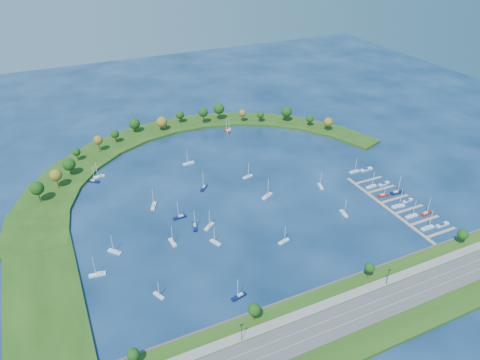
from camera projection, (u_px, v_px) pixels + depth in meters
name	position (u px, v px, depth m)	size (l,w,h in m)	color
ground	(236.00, 190.00, 300.52)	(700.00, 700.00, 0.00)	#072040
south_shoreline	(346.00, 317.00, 204.50)	(420.00, 43.10, 11.60)	#234512
breakwater	(151.00, 171.00, 321.13)	(286.74, 247.64, 2.00)	#234512
breakwater_trees	(176.00, 130.00, 358.53)	(239.37, 91.38, 15.78)	#382314
harbor_tower	(164.00, 126.00, 382.41)	(2.60, 2.60, 3.94)	gray
dock_system	(396.00, 206.00, 283.76)	(24.28, 82.00, 1.60)	gray
moored_boat_0	(99.00, 176.00, 314.64)	(7.22, 4.64, 10.33)	silver
moored_boat_1	(172.00, 242.00, 251.44)	(2.87, 8.19, 11.82)	silver
moored_boat_2	(189.00, 163.00, 331.50)	(8.86, 3.02, 12.81)	silver
moored_boat_3	(321.00, 186.00, 303.48)	(4.26, 7.90, 11.19)	silver
moored_boat_4	(267.00, 196.00, 292.75)	(9.34, 6.49, 13.49)	silver
moored_boat_5	(239.00, 296.00, 215.75)	(8.35, 3.91, 11.84)	#0A1444
moored_boat_6	(115.00, 251.00, 244.36)	(7.06, 7.68, 12.00)	silver
moored_boat_7	(195.00, 226.00, 263.95)	(4.71, 8.84, 12.51)	#0A1444
moored_boat_8	(248.00, 176.00, 314.62)	(8.08, 3.87, 11.46)	silver
moored_boat_9	(204.00, 187.00, 301.73)	(7.47, 8.04, 12.62)	#0A1444
moored_boat_10	(180.00, 217.00, 272.39)	(8.54, 2.93, 12.34)	#0A1444
moored_boat_11	(215.00, 242.00, 251.34)	(4.86, 7.51, 10.75)	silver
moored_boat_12	(159.00, 295.00, 216.29)	(4.52, 6.94, 9.94)	silver
moored_boat_13	(227.00, 130.00, 381.54)	(3.97, 8.79, 12.48)	maroon
moored_boat_14	(97.00, 274.00, 228.86)	(8.80, 3.37, 12.61)	silver
moored_boat_15	(94.00, 181.00, 309.10)	(7.76, 6.81, 11.90)	#0A1444
moored_boat_16	(229.00, 130.00, 382.47)	(6.51, 7.96, 11.94)	silver
moored_boat_17	(344.00, 213.00, 275.88)	(3.29, 7.98, 11.39)	silver
moored_boat_18	(99.00, 176.00, 314.92)	(8.08, 2.70, 11.71)	silver
moored_boat_19	(284.00, 241.00, 252.19)	(7.58, 3.68, 10.73)	silver
moored_boat_20	(154.00, 205.00, 282.94)	(5.94, 8.87, 12.75)	silver
moored_boat_21	(209.00, 226.00, 264.32)	(7.90, 6.73, 12.00)	silver
docked_boat_0	(428.00, 227.00, 262.95)	(8.90, 2.53, 13.06)	silver
docked_boat_1	(442.00, 225.00, 265.77)	(9.13, 2.74, 1.85)	silver
docked_boat_2	(412.00, 216.00, 273.25)	(8.50, 2.51, 12.44)	silver
docked_boat_3	(426.00, 213.00, 275.88)	(8.34, 3.34, 11.92)	maroon
docked_boat_4	(398.00, 206.00, 282.55)	(9.12, 3.71, 13.02)	silver
docked_boat_5	(408.00, 201.00, 288.42)	(8.03, 3.10, 1.60)	silver
docked_boat_6	(383.00, 195.00, 293.63)	(8.03, 3.35, 11.44)	maroon
docked_boat_7	(397.00, 192.00, 296.49)	(9.35, 3.57, 13.40)	#0A1444
docked_boat_8	(371.00, 186.00, 303.09)	(8.28, 2.93, 11.94)	silver
docked_boat_9	(384.00, 184.00, 306.37)	(9.20, 3.76, 1.82)	silver
docked_boat_10	(354.00, 171.00, 320.86)	(7.99, 2.28, 11.72)	silver
docked_boat_11	(366.00, 169.00, 323.65)	(10.06, 3.27, 2.03)	silver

